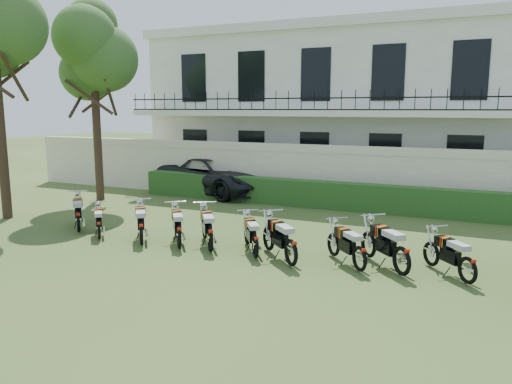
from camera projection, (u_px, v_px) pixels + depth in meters
The scene contains 16 objects.
ground at pixel (244, 261), 12.26m from camera, with size 100.00×100.00×0.00m, color #314C1E.
perimeter_wall at pixel (335, 175), 19.23m from camera, with size 30.00×0.35×2.30m.
hedge at pixel (355, 197), 18.22m from camera, with size 18.00×0.60×1.00m, color #1A4A1B.
building at pixel (370, 108), 24.15m from camera, with size 20.40×9.60×7.40m.
tree_west_near at pixel (94, 52), 19.45m from camera, with size 3.40×3.20×7.90m.
motorcycle_0 at pixel (78, 217), 14.92m from camera, with size 1.45×1.50×1.08m.
motorcycle_1 at pixel (99, 225), 14.13m from camera, with size 1.19×1.31×0.92m.
motorcycle_2 at pixel (141, 228), 13.54m from camera, with size 1.29×1.62×1.08m.
motorcycle_3 at pixel (179, 232), 13.17m from camera, with size 1.26×1.61×1.06m.
motorcycle_4 at pixel (210, 234), 12.85m from camera, with size 1.29×1.68×1.10m.
motorcycle_5 at pixel (255, 241), 12.36m from camera, with size 1.13×1.56×1.01m.
motorcycle_6 at pixel (291, 246), 11.70m from camera, with size 1.53×1.51×1.12m.
motorcycle_7 at pixel (360, 252), 11.34m from camera, with size 1.35×1.42×1.02m.
motorcycle_8 at pixel (402, 254), 11.03m from camera, with size 1.48×1.62×1.14m.
motorcycle_9 at pixel (468, 264), 10.53m from camera, with size 1.28×1.47×1.01m.
suv at pixel (215, 176), 21.75m from camera, with size 2.63×5.70×1.58m, color black.
Camera 1 is at (5.20, -10.61, 3.72)m, focal length 35.00 mm.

